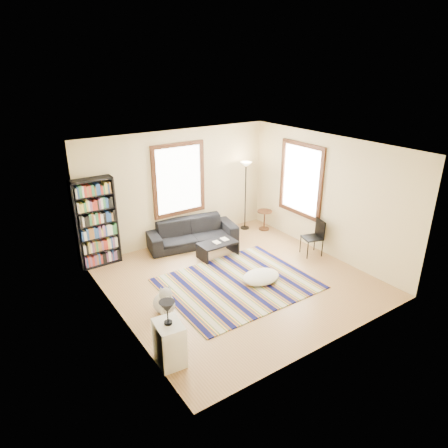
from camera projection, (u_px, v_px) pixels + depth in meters
floor at (237, 282)px, 8.44m from camera, size 5.00×5.00×0.10m
ceiling at (239, 145)px, 7.34m from camera, size 5.00×5.00×0.10m
wall_back at (178, 187)px, 9.84m from camera, size 5.00×0.10×2.80m
wall_front at (339, 270)px, 5.93m from camera, size 5.00×0.10×2.80m
wall_left at (113, 250)px, 6.57m from camera, size 0.10×5.00×2.80m
wall_right at (327, 195)px, 9.21m from camera, size 0.10×5.00×2.80m
window_back at (179, 180)px, 9.71m from camera, size 1.20×0.06×1.60m
window_right at (301, 180)px, 9.70m from camera, size 0.06×1.20×1.60m
rug at (238, 283)px, 8.26m from camera, size 2.96×2.37×0.02m
sofa at (192, 233)px, 9.91m from camera, size 2.33×1.26×0.65m
bookshelf at (96, 223)px, 8.70m from camera, size 0.90×0.30×2.00m
coffee_table at (218, 249)px, 9.36m from camera, size 1.01×0.76×0.36m
book_a at (214, 243)px, 9.24m from camera, size 0.19×0.14×0.02m
book_b at (222, 240)px, 9.40m from camera, size 0.16×0.21×0.02m
floor_cushion at (261, 277)px, 8.32m from camera, size 0.90×0.71×0.21m
floor_lamp at (245, 196)px, 10.65m from camera, size 0.36×0.36×1.86m
side_table at (264, 220)px, 10.83m from camera, size 0.51×0.51×0.54m
folding_chair at (312, 238)px, 9.36m from camera, size 0.52×0.50×0.86m
white_cabinet at (169, 343)px, 5.99m from camera, size 0.43×0.54×0.70m
table_lamp at (167, 313)px, 5.79m from camera, size 0.28×0.28×0.38m
dog at (164, 298)px, 7.22m from camera, size 0.57×0.69×0.61m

